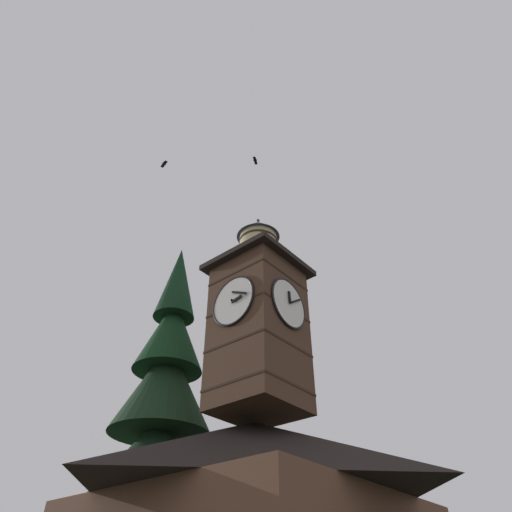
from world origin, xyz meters
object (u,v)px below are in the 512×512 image
(pine_tree_behind, at_px, (157,449))
(flying_bird_low, at_px, (164,164))
(moon, at_px, (154,405))
(flying_bird_high, at_px, (255,160))
(clock_tower, at_px, (259,318))

(pine_tree_behind, bearing_deg, flying_bird_low, 29.12)
(moon, distance_m, flying_bird_low, 31.99)
(pine_tree_behind, xyz_separation_m, moon, (-16.85, -22.71, 11.58))
(moon, xyz_separation_m, flying_bird_high, (16.24, 27.67, 3.82))
(clock_tower, distance_m, moon, 33.45)
(clock_tower, bearing_deg, flying_bird_high, -124.86)
(clock_tower, height_order, pine_tree_behind, pine_tree_behind)
(moon, relative_size, flying_bird_low, 3.10)
(moon, relative_size, flying_bird_high, 2.97)
(pine_tree_behind, bearing_deg, flying_bird_high, 96.97)
(flying_bird_high, bearing_deg, pine_tree_behind, -83.03)
(clock_tower, distance_m, pine_tree_behind, 7.10)
(flying_bird_high, height_order, flying_bird_low, flying_bird_high)
(clock_tower, bearing_deg, moon, -120.50)
(clock_tower, relative_size, flying_bird_high, 16.69)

